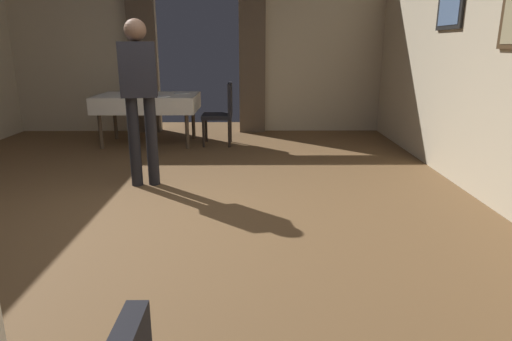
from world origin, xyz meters
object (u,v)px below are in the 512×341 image
plate_mid_b (182,93)px  person_waiter_by_doorway (139,90)px  plate_mid_a (163,96)px  chair_mid_right (222,111)px  dining_table_mid (148,100)px

plate_mid_b → person_waiter_by_doorway: 2.26m
plate_mid_a → chair_mid_right: bearing=13.7°
chair_mid_right → person_waiter_by_doorway: bearing=-109.6°
plate_mid_a → person_waiter_by_doorway: 1.83m
person_waiter_by_doorway → plate_mid_b: bearing=87.9°
plate_mid_a → person_waiter_by_doorway: (0.13, -1.80, 0.27)m
chair_mid_right → plate_mid_b: bearing=159.9°
dining_table_mid → person_waiter_by_doorway: size_ratio=0.87×
dining_table_mid → person_waiter_by_doorway: (0.42, -2.09, 0.36)m
person_waiter_by_doorway → plate_mid_a: bearing=94.1°
dining_table_mid → plate_mid_b: 0.53m
dining_table_mid → chair_mid_right: 1.14m
chair_mid_right → person_waiter_by_doorway: size_ratio=0.54×
dining_table_mid → plate_mid_a: 0.42m
chair_mid_right → dining_table_mid: bearing=175.7°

